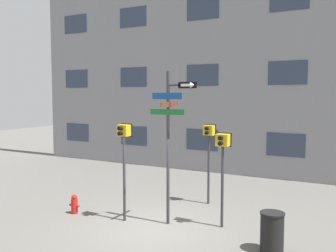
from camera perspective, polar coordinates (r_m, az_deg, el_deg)
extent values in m
plane|color=#595651|center=(10.91, -2.19, -15.33)|extent=(60.00, 60.00, 0.00)
cube|color=gray|center=(18.09, 11.66, 12.71)|extent=(24.00, 0.60, 12.61)
cube|color=#2D384C|center=(22.79, -13.63, -0.93)|extent=(1.66, 0.03, 1.03)
cube|color=#2D384C|center=(20.33, -5.24, -1.48)|extent=(1.66, 0.03, 1.03)
cube|color=#2D384C|center=(18.42, 5.17, -2.10)|extent=(1.66, 0.03, 1.03)
cube|color=#2D384C|center=(17.24, 17.47, -2.76)|extent=(1.66, 0.03, 1.03)
cube|color=#2D384C|center=(22.71, -13.78, 7.01)|extent=(1.66, 0.03, 1.03)
cube|color=#2D384C|center=(20.24, -5.30, 7.43)|extent=(1.66, 0.03, 1.03)
cube|color=#2D384C|center=(18.33, 5.24, 7.73)|extent=(1.66, 0.03, 1.03)
cube|color=#2D384C|center=(17.14, 17.73, 7.75)|extent=(1.66, 0.03, 1.03)
cube|color=#2D384C|center=(23.07, -13.93, 14.85)|extent=(1.66, 0.03, 1.03)
cube|color=#2D384C|center=(20.64, -5.37, 16.20)|extent=(1.66, 0.03, 1.03)
cube|color=#2D384C|center=(18.76, 5.31, 17.38)|extent=(1.66, 0.03, 1.03)
cylinder|color=#2D2D33|center=(10.76, 0.00, -3.45)|extent=(0.09, 0.09, 4.43)
cube|color=#2D2D33|center=(10.51, 1.49, 6.23)|extent=(0.62, 0.05, 0.05)
cube|color=#14478C|center=(10.60, -0.16, 4.59)|extent=(0.95, 0.02, 0.18)
cube|color=brown|center=(10.63, 0.28, 3.29)|extent=(0.02, 1.02, 0.15)
cube|color=#196B2D|center=(10.61, -0.16, 2.16)|extent=(1.10, 0.02, 0.16)
cube|color=black|center=(10.36, 2.98, 6.25)|extent=(0.56, 0.02, 0.18)
cube|color=white|center=(10.37, 2.75, 6.25)|extent=(0.32, 0.01, 0.07)
cone|color=white|center=(10.28, 3.76, 6.26)|extent=(0.10, 0.14, 0.14)
cylinder|color=#2D2D33|center=(11.28, -6.68, -7.97)|extent=(0.08, 0.08, 2.54)
cube|color=gold|center=(11.06, -6.75, -0.67)|extent=(0.34, 0.26, 0.34)
cube|color=black|center=(11.17, -6.33, -0.61)|extent=(0.40, 0.02, 0.40)
cylinder|color=black|center=(10.90, -7.33, -0.36)|extent=(0.12, 0.12, 0.12)
cylinder|color=black|center=(10.91, -7.32, -1.15)|extent=(0.12, 0.12, 0.12)
cylinder|color=silver|center=(10.94, -7.16, -0.33)|extent=(0.09, 0.01, 0.09)
cylinder|color=#2D2D33|center=(10.80, 8.27, -9.16)|extent=(0.08, 0.08, 2.32)
cube|color=gold|center=(10.56, 8.35, -2.13)|extent=(0.35, 0.26, 0.34)
cube|color=black|center=(10.69, 8.61, -2.05)|extent=(0.41, 0.02, 0.40)
cylinder|color=black|center=(10.38, 7.99, -1.82)|extent=(0.12, 0.12, 0.12)
cylinder|color=black|center=(10.40, 7.98, -2.65)|extent=(0.12, 0.12, 0.12)
cylinder|color=silver|center=(10.43, 8.10, -1.79)|extent=(0.09, 0.01, 0.09)
cylinder|color=#2D2D33|center=(13.02, 6.20, -6.63)|extent=(0.08, 0.08, 2.38)
cube|color=gold|center=(12.83, 6.26, -0.66)|extent=(0.34, 0.26, 0.34)
cube|color=black|center=(12.95, 6.49, -0.61)|extent=(0.40, 0.02, 0.40)
cylinder|color=black|center=(12.64, 5.93, -0.38)|extent=(0.12, 0.12, 0.12)
cylinder|color=black|center=(12.66, 5.93, -1.07)|extent=(0.12, 0.12, 0.12)
cylinder|color=#EA4C14|center=(12.69, 6.03, -0.37)|extent=(0.09, 0.01, 0.09)
cylinder|color=red|center=(12.47, -14.07, -11.77)|extent=(0.21, 0.21, 0.47)
sphere|color=red|center=(12.39, -14.10, -10.48)|extent=(0.18, 0.18, 0.18)
cylinder|color=red|center=(12.56, -14.57, -11.55)|extent=(0.08, 0.07, 0.07)
cylinder|color=red|center=(12.37, -13.58, -11.78)|extent=(0.08, 0.07, 0.07)
cylinder|color=black|center=(9.60, 15.56, -15.42)|extent=(0.55, 0.55, 0.92)
cylinder|color=black|center=(9.45, 15.62, -12.68)|extent=(0.58, 0.58, 0.04)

